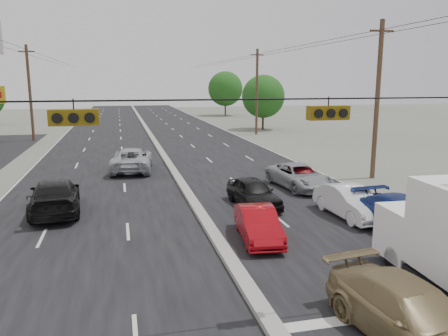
{
  "coord_description": "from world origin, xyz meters",
  "views": [
    {
      "loc": [
        -3.57,
        -9.97,
        6.2
      ],
      "look_at": [
        1.19,
        9.72,
        2.2
      ],
      "focal_mm": 35.0,
      "sensor_mm": 36.0,
      "label": 1
    }
  ],
  "objects_px": {
    "tan_sedan": "(412,316)",
    "queue_car_a": "(253,193)",
    "queue_car_e": "(302,176)",
    "tree_right_far": "(225,89)",
    "red_sedan": "(258,224)",
    "oncoming_near": "(55,196)",
    "utility_pole_left_c": "(30,93)",
    "queue_car_c": "(299,177)",
    "utility_pole_right_c": "(257,91)",
    "queue_car_b": "(350,202)",
    "queue_car_d": "(407,218)",
    "utility_pole_right_b": "(377,99)",
    "tree_right_mid": "(263,96)",
    "oncoming_far": "(132,159)"
  },
  "relations": [
    {
      "from": "tree_right_far",
      "to": "oncoming_far",
      "type": "bearing_deg",
      "value": -111.0
    },
    {
      "from": "tree_right_far",
      "to": "queue_car_d",
      "type": "height_order",
      "value": "tree_right_far"
    },
    {
      "from": "queue_car_b",
      "to": "tree_right_mid",
      "type": "bearing_deg",
      "value": 74.21
    },
    {
      "from": "tan_sedan",
      "to": "oncoming_near",
      "type": "bearing_deg",
      "value": 118.3
    },
    {
      "from": "utility_pole_left_c",
      "to": "tree_right_far",
      "type": "height_order",
      "value": "utility_pole_left_c"
    },
    {
      "from": "tan_sedan",
      "to": "queue_car_e",
      "type": "height_order",
      "value": "tan_sedan"
    },
    {
      "from": "tree_right_mid",
      "to": "oncoming_near",
      "type": "relative_size",
      "value": 1.29
    },
    {
      "from": "queue_car_a",
      "to": "queue_car_e",
      "type": "xyz_separation_m",
      "value": [
        4.12,
        3.39,
        -0.06
      ]
    },
    {
      "from": "utility_pole_right_b",
      "to": "oncoming_far",
      "type": "height_order",
      "value": "utility_pole_right_b"
    },
    {
      "from": "tan_sedan",
      "to": "queue_car_a",
      "type": "distance_m",
      "value": 12.19
    },
    {
      "from": "utility_pole_left_c",
      "to": "utility_pole_right_b",
      "type": "bearing_deg",
      "value": -45.0
    },
    {
      "from": "utility_pole_right_c",
      "to": "tree_right_mid",
      "type": "height_order",
      "value": "utility_pole_right_c"
    },
    {
      "from": "queue_car_c",
      "to": "queue_car_d",
      "type": "xyz_separation_m",
      "value": [
        0.92,
        -8.73,
        0.07
      ]
    },
    {
      "from": "tree_right_mid",
      "to": "red_sedan",
      "type": "xyz_separation_m",
      "value": [
        -13.37,
        -39.21,
        -3.68
      ]
    },
    {
      "from": "tree_right_mid",
      "to": "queue_car_b",
      "type": "xyz_separation_m",
      "value": [
        -8.3,
        -37.36,
        -3.61
      ]
    },
    {
      "from": "tree_right_mid",
      "to": "queue_car_d",
      "type": "distance_m",
      "value": 41.06
    },
    {
      "from": "tree_right_mid",
      "to": "tree_right_far",
      "type": "relative_size",
      "value": 0.88
    },
    {
      "from": "red_sedan",
      "to": "queue_car_e",
      "type": "xyz_separation_m",
      "value": [
        5.37,
        7.98,
        0.01
      ]
    },
    {
      "from": "utility_pole_left_c",
      "to": "tree_right_mid",
      "type": "relative_size",
      "value": 1.4
    },
    {
      "from": "queue_car_b",
      "to": "queue_car_d",
      "type": "height_order",
      "value": "queue_car_d"
    },
    {
      "from": "queue_car_c",
      "to": "queue_car_a",
      "type": "bearing_deg",
      "value": -147.34
    },
    {
      "from": "tree_right_far",
      "to": "queue_car_c",
      "type": "height_order",
      "value": "tree_right_far"
    },
    {
      "from": "tree_right_far",
      "to": "red_sedan",
      "type": "distance_m",
      "value": 65.94
    },
    {
      "from": "red_sedan",
      "to": "queue_car_c",
      "type": "bearing_deg",
      "value": 63.08
    },
    {
      "from": "red_sedan",
      "to": "queue_car_a",
      "type": "height_order",
      "value": "queue_car_a"
    },
    {
      "from": "utility_pole_left_c",
      "to": "queue_car_c",
      "type": "bearing_deg",
      "value": -54.08
    },
    {
      "from": "queue_car_d",
      "to": "queue_car_e",
      "type": "relative_size",
      "value": 1.37
    },
    {
      "from": "red_sedan",
      "to": "queue_car_e",
      "type": "distance_m",
      "value": 9.62
    },
    {
      "from": "red_sedan",
      "to": "queue_car_d",
      "type": "height_order",
      "value": "queue_car_d"
    },
    {
      "from": "queue_car_d",
      "to": "queue_car_e",
      "type": "xyz_separation_m",
      "value": [
        -0.62,
        9.01,
        -0.11
      ]
    },
    {
      "from": "oncoming_near",
      "to": "queue_car_b",
      "type": "bearing_deg",
      "value": 158.38
    },
    {
      "from": "tree_right_far",
      "to": "tan_sedan",
      "type": "xyz_separation_m",
      "value": [
        -13.0,
        -71.81,
        -4.23
      ]
    },
    {
      "from": "queue_car_c",
      "to": "oncoming_near",
      "type": "xyz_separation_m",
      "value": [
        -13.4,
        -1.84,
        0.1
      ]
    },
    {
      "from": "utility_pole_right_b",
      "to": "utility_pole_left_c",
      "type": "bearing_deg",
      "value": 135.0
    },
    {
      "from": "oncoming_far",
      "to": "tree_right_far",
      "type": "bearing_deg",
      "value": -105.23
    },
    {
      "from": "utility_pole_right_b",
      "to": "queue_car_c",
      "type": "bearing_deg",
      "value": -165.49
    },
    {
      "from": "queue_car_e",
      "to": "oncoming_near",
      "type": "height_order",
      "value": "oncoming_near"
    },
    {
      "from": "tree_right_mid",
      "to": "queue_car_c",
      "type": "xyz_separation_m",
      "value": [
        -8.3,
        -31.5,
        -3.63
      ]
    },
    {
      "from": "queue_car_e",
      "to": "tree_right_far",
      "type": "bearing_deg",
      "value": 82.44
    },
    {
      "from": "tree_right_far",
      "to": "queue_car_e",
      "type": "height_order",
      "value": "tree_right_far"
    },
    {
      "from": "utility_pole_left_c",
      "to": "queue_car_b",
      "type": "relative_size",
      "value": 2.28
    },
    {
      "from": "queue_car_c",
      "to": "oncoming_far",
      "type": "xyz_separation_m",
      "value": [
        -9.48,
        7.59,
        0.11
      ]
    },
    {
      "from": "utility_pole_left_c",
      "to": "queue_car_b",
      "type": "xyz_separation_m",
      "value": [
        19.2,
        -32.36,
        -4.38
      ]
    },
    {
      "from": "utility_pole_left_c",
      "to": "queue_car_a",
      "type": "distance_m",
      "value": 33.66
    },
    {
      "from": "red_sedan",
      "to": "queue_car_e",
      "type": "bearing_deg",
      "value": 62.48
    },
    {
      "from": "utility_pole_right_b",
      "to": "tan_sedan",
      "type": "bearing_deg",
      "value": -119.48
    },
    {
      "from": "utility_pole_right_c",
      "to": "queue_car_b",
      "type": "height_order",
      "value": "utility_pole_right_c"
    },
    {
      "from": "tan_sedan",
      "to": "tree_right_far",
      "type": "bearing_deg",
      "value": 72.27
    },
    {
      "from": "tree_right_far",
      "to": "queue_car_d",
      "type": "xyz_separation_m",
      "value": [
        -8.38,
        -65.23,
        -4.18
      ]
    },
    {
      "from": "tree_right_far",
      "to": "tan_sedan",
      "type": "bearing_deg",
      "value": -100.26
    }
  ]
}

